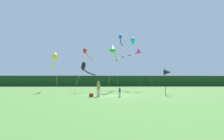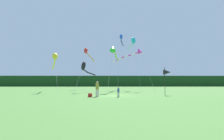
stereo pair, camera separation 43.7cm
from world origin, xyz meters
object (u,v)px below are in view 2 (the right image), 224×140
Objects in this scene: kite_red at (87,52)px; kite_green at (113,49)px; person_adult at (97,88)px; kite_yellow at (55,58)px; kite_black at (85,67)px; person_child at (118,91)px; kite_cyan at (133,41)px; kite_magenta at (135,52)px; kite_blue at (121,38)px; cooler_box at (90,95)px; banner_flag_pole at (167,72)px.

kite_green is at bearing -63.21° from kite_red.
kite_red reaches higher than kite_green.
kite_yellow reaches higher than person_adult.
kite_green is at bearing 12.68° from kite_black.
kite_cyan is at bearing 77.26° from person_child.
kite_green is at bearing -140.09° from kite_magenta.
person_adult is at bearing -102.00° from kite_blue.
kite_green is (2.69, 9.32, 6.86)m from cooler_box.
kite_cyan is at bearing -15.65° from kite_red.
kite_magenta is (-2.70, 9.52, 4.31)m from banner_flag_pole.
kite_yellow is (-11.61, -9.47, -5.86)m from kite_blue.
kite_red reaches higher than person_child.
cooler_box is 0.05× the size of kite_magenta.
kite_green is 0.91× the size of kite_yellow.
kite_green is at bearing 77.70° from person_adult.
kite_yellow is at bearing -165.72° from kite_magenta.
kite_cyan reaches higher than kite_green.
banner_flag_pole reaches higher than person_child.
kite_yellow reaches higher than person_child.
kite_red reaches higher than cooler_box.
cooler_box is at bearing -106.12° from kite_green.
cooler_box is 12.76m from kite_yellow.
person_child is 11.41m from kite_green.
kite_black is (-1.89, 8.29, 3.78)m from cooler_box.
banner_flag_pole is 12.54m from kite_black.
kite_blue is (-4.90, 15.48, 8.53)m from banner_flag_pole.
kite_cyan is at bearing 70.10° from person_adult.
kite_black is at bearing 156.28° from banner_flag_pole.
kite_magenta is (8.73, 4.50, 3.20)m from kite_black.
kite_red is (-5.97, 11.81, 1.55)m from kite_green.
cooler_box is 9.30m from kite_black.
kite_red reaches higher than kite_yellow.
person_child is 23.54m from kite_red.
banner_flag_pole is at bearing -72.45° from kite_blue.
person_child is 0.13× the size of kite_magenta.
kite_magenta reaches higher than banner_flag_pole.
kite_magenta is (6.84, 12.78, 6.98)m from cooler_box.
kite_green is 10.56m from kite_blue.
banner_flag_pole is at bearing -54.35° from kite_red.
cooler_box is 0.04× the size of kite_red.
kite_green is 5.41m from kite_magenta.
cooler_box is 22.97m from kite_red.
kite_cyan is at bearing -12.07° from kite_blue.
person_adult is 0.14× the size of kite_blue.
kite_blue is 2.73m from kite_cyan.
kite_green reaches higher than cooler_box.
kite_red is at bearing 164.35° from kite_cyan.
cooler_box is at bearing -118.15° from kite_magenta.
kite_magenta is (6.10, 12.42, 6.22)m from person_adult.
kite_green is 13.32m from kite_red.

